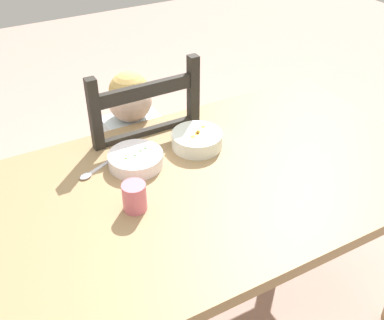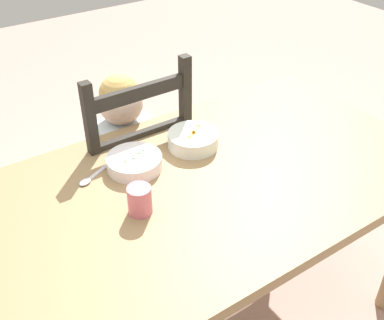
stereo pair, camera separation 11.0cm
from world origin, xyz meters
The scene contains 7 objects.
dining_table centered at (0.00, 0.00, 0.66)m, with size 1.53×0.86×0.76m.
dining_chair centered at (-0.05, 0.47, 0.46)m, with size 0.42×0.42×1.02m.
child_figure centered at (-0.05, 0.47, 0.61)m, with size 0.32×0.31×0.93m.
bowl_of_peas centered at (-0.17, 0.18, 0.78)m, with size 0.18×0.18×0.05m.
bowl_of_carrots centered at (0.06, 0.18, 0.78)m, with size 0.18×0.18×0.05m.
spoon centered at (-0.32, 0.21, 0.76)m, with size 0.13×0.08×0.01m.
drinking_cup centered at (-0.26, -0.02, 0.80)m, with size 0.07×0.07×0.09m, color #DD6D7F.
Camera 1 is at (-0.62, -1.02, 1.68)m, focal length 44.06 mm.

